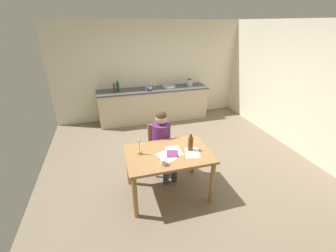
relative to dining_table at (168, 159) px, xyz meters
The scene contains 22 objects.
ground_plane 1.09m from the dining_table, 58.97° to the left, with size 5.20×5.20×0.04m, color #7A6B56.
wall_back 3.44m from the dining_table, 82.34° to the left, with size 5.20×0.12×2.60m, color silver.
wall_right 3.21m from the dining_table, 13.79° to the left, with size 0.12×5.20×2.60m, color silver.
kitchen_counter 3.03m from the dining_table, 81.43° to the left, with size 2.99×0.64×0.90m.
dining_table is the anchor object (origin of this frame).
chair_at_table 0.69m from the dining_table, 86.57° to the left, with size 0.45×0.45×0.88m.
person_seated 0.53m from the dining_table, 83.77° to the left, with size 0.38×0.62×1.19m.
coffee_mug 0.35m from the dining_table, 117.16° to the right, with size 0.11×0.08×0.09m.
candlestick 0.46m from the dining_table, 167.98° to the left, with size 0.06×0.06×0.25m.
book_magazine 0.14m from the dining_table, 45.40° to the right, with size 0.17×0.19×0.02m, color #72336A.
paper_letter 0.15m from the dining_table, 119.70° to the right, with size 0.21×0.30×0.00m, color white.
paper_bill 0.38m from the dining_table, 15.71° to the right, with size 0.21×0.30×0.00m, color white.
paper_envelope 0.15m from the dining_table, 16.23° to the left, with size 0.21×0.30×0.00m, color white.
wine_bottle_on_table 0.42m from the dining_table, ahead, with size 0.08×0.08×0.27m.
sink_unit 3.14m from the dining_table, 73.38° to the left, with size 0.36×0.36×0.24m.
bottle_oil 3.00m from the dining_table, 101.29° to the left, with size 0.06×0.06×0.27m.
bottle_vinegar 3.04m from the dining_table, 99.33° to the left, with size 0.08×0.08×0.29m.
mixing_bowl 2.94m from the dining_table, 84.06° to the left, with size 0.20×0.20×0.09m, color tan.
stovetop_kettle 3.36m from the dining_table, 63.60° to the left, with size 0.18×0.18×0.22m.
wine_glass_near_sink 3.20m from the dining_table, 80.78° to the left, with size 0.07×0.07×0.15m.
wine_glass_by_kettle 3.19m from the dining_table, 82.47° to the left, with size 0.07×0.07×0.15m.
teacup_on_counter 2.87m from the dining_table, 84.83° to the left, with size 0.13×0.09×0.10m.
Camera 1 is at (-1.24, -3.50, 2.54)m, focal length 23.79 mm.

